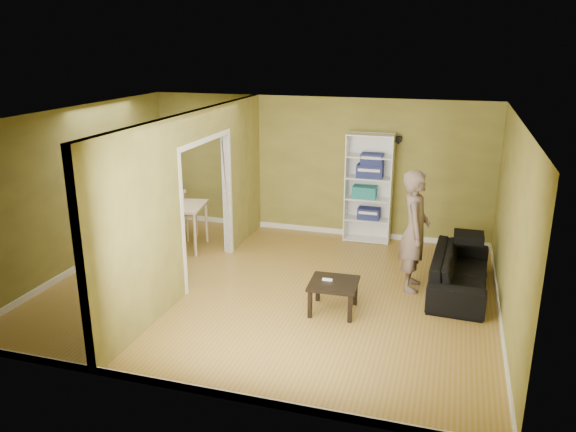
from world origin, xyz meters
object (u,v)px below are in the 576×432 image
Objects in this scene: dining_table at (168,209)px; chair_far at (184,212)px; bookshelf at (369,188)px; chair_near at (152,233)px; coffee_table at (334,287)px; person at (415,221)px; chair_left at (129,221)px; sofa at (460,266)px.

chair_far is at bearing 86.32° from dining_table.
chair_near is (-3.37, -1.99, -0.55)m from bookshelf.
person is at bearing 48.60° from coffee_table.
dining_table is (-3.36, 1.62, 0.36)m from coffee_table.
chair_far is at bearing 134.98° from chair_left.
bookshelf is at bearing 90.30° from coffee_table.
sofa is 2.57m from bookshelf.
chair_far is (-3.33, 2.18, 0.13)m from coffee_table.
person is 4.46m from chair_far.
person is 1.62m from coffee_table.
chair_left is at bearing 89.39° from sofa.
bookshelf is 2.20× the size of chair_near.
chair_near is at bearing 94.28° from sofa.
bookshelf is 4.41m from chair_left.
coffee_table is 3.98m from chair_far.
chair_left is at bearing 159.39° from coffee_table.
sofa is 5.08m from chair_far.
chair_near is at bearing -149.43° from bookshelf.
dining_table is 1.42× the size of chair_near.
bookshelf reaches higher than chair_left.
chair_near is (0.74, -0.47, 0.00)m from chair_left.
person is at bearing -63.60° from bookshelf.
person is 2.36× the size of chair_left.
chair_near reaches higher than chair_left.
sofa is 2.02× the size of chair_far.
bookshelf reaches higher than coffee_table.
dining_table is 0.81m from chair_left.
chair_left is at bearing -174.89° from dining_table.
chair_far reaches higher than coffee_table.
bookshelf is 2.01× the size of chair_far.
dining_table reaches higher than coffee_table.
bookshelf is 3.47m from chair_far.
coffee_table is (-1.65, -1.21, -0.02)m from sofa.
coffee_table is at bearing 76.28° from chair_left.
chair_near is (-4.35, -0.02, -0.61)m from person.
bookshelf is 2.21× the size of chair_left.
chair_far is (0.80, 0.62, 0.05)m from chair_left.
person is (-0.69, -0.12, 0.68)m from sofa.
chair_left is at bearing 45.94° from chair_far.
sofa is 5.05m from dining_table.
coffee_table is at bearing 154.68° from chair_far.
chair_near is at bearing 87.42° from person.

